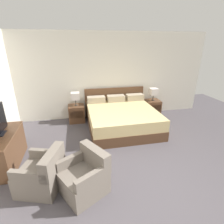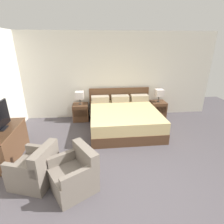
{
  "view_description": "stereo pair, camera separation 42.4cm",
  "coord_description": "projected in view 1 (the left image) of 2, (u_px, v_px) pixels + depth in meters",
  "views": [
    {
      "loc": [
        -1.01,
        -2.15,
        2.41
      ],
      "look_at": [
        -0.14,
        1.94,
        0.75
      ],
      "focal_mm": 28.0,
      "sensor_mm": 36.0,
      "label": 1
    },
    {
      "loc": [
        -0.59,
        -2.22,
        2.41
      ],
      "look_at": [
        -0.14,
        1.94,
        0.75
      ],
      "focal_mm": 28.0,
      "sensor_mm": 36.0,
      "label": 2
    }
  ],
  "objects": [
    {
      "name": "table_lamp_left",
      "position": [
        75.0,
        96.0,
        5.47
      ],
      "size": [
        0.26,
        0.26,
        0.43
      ],
      "color": "#332D28",
      "rests_on": "nightstand_left"
    },
    {
      "name": "dresser",
      "position": [
        4.0,
        150.0,
        3.58
      ],
      "size": [
        0.55,
        1.26,
        0.71
      ],
      "color": "brown",
      "rests_on": "ground"
    },
    {
      "name": "nightstand_right",
      "position": [
        152.0,
        108.0,
        6.19
      ],
      "size": [
        0.5,
        0.47,
        0.55
      ],
      "color": "brown",
      "rests_on": "ground"
    },
    {
      "name": "nightstand_left",
      "position": [
        77.0,
        113.0,
        5.68
      ],
      "size": [
        0.5,
        0.47,
        0.55
      ],
      "color": "brown",
      "rests_on": "ground"
    },
    {
      "name": "table_lamp_right",
      "position": [
        154.0,
        92.0,
        5.97
      ],
      "size": [
        0.26,
        0.26,
        0.43
      ],
      "color": "#332D28",
      "rests_on": "nightstand_right"
    },
    {
      "name": "wall_back",
      "position": [
        106.0,
        76.0,
        5.77
      ],
      "size": [
        6.92,
        0.06,
        2.77
      ],
      "primitive_type": "cube",
      "color": "silver",
      "rests_on": "ground"
    },
    {
      "name": "armchair_by_window",
      "position": [
        42.0,
        174.0,
        3.03
      ],
      "size": [
        0.87,
        0.86,
        0.76
      ],
      "color": "#70665B",
      "rests_on": "ground"
    },
    {
      "name": "ground_plane",
      "position": [
        143.0,
        191.0,
        3.04
      ],
      "size": [
        10.59,
        10.59,
        0.0
      ],
      "primitive_type": "plane",
      "color": "#4C474C"
    },
    {
      "name": "bed",
      "position": [
        122.0,
        118.0,
        5.25
      ],
      "size": [
        2.03,
        2.07,
        1.01
      ],
      "color": "brown",
      "rests_on": "ground"
    },
    {
      "name": "armchair_companion",
      "position": [
        85.0,
        177.0,
        2.97
      ],
      "size": [
        0.94,
        0.94,
        0.76
      ],
      "color": "#70665B",
      "rests_on": "ground"
    }
  ]
}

